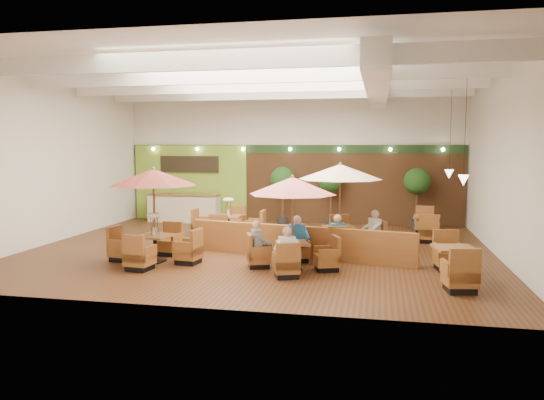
% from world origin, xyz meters
% --- Properties ---
extents(room, '(14.04, 14.00, 5.52)m').
position_xyz_m(room, '(0.25, 1.22, 3.63)').
color(room, '#381E0F').
rests_on(room, ground).
extents(service_counter, '(3.00, 0.75, 1.18)m').
position_xyz_m(service_counter, '(-4.40, 5.10, 0.58)').
color(service_counter, beige).
rests_on(service_counter, ground).
extents(booth_divider, '(6.65, 1.47, 0.93)m').
position_xyz_m(booth_divider, '(1.35, -0.99, 0.47)').
color(booth_divider, brown).
rests_on(booth_divider, ground).
extents(table_0, '(2.64, 2.64, 2.64)m').
position_xyz_m(table_0, '(-2.43, -2.30, 1.78)').
color(table_0, brown).
rests_on(table_0, ground).
extents(table_1, '(2.56, 2.56, 2.47)m').
position_xyz_m(table_1, '(1.42, -2.35, 1.69)').
color(table_1, brown).
rests_on(table_1, ground).
extents(table_2, '(2.82, 2.82, 2.71)m').
position_xyz_m(table_2, '(2.46, 0.08, 1.84)').
color(table_2, brown).
rests_on(table_2, ground).
extents(table_3, '(2.59, 2.59, 1.55)m').
position_xyz_m(table_3, '(-1.55, 1.95, 0.43)').
color(table_3, brown).
rests_on(table_3, ground).
extents(table_4, '(1.06, 2.82, 1.02)m').
position_xyz_m(table_4, '(5.40, -2.72, 0.39)').
color(table_4, brown).
rests_on(table_4, ground).
extents(table_5, '(0.98, 2.67, 0.98)m').
position_xyz_m(table_5, '(5.26, 3.24, 0.37)').
color(table_5, brown).
rests_on(table_5, ground).
extents(topiary_0, '(1.01, 1.01, 2.34)m').
position_xyz_m(topiary_0, '(-0.24, 5.30, 1.75)').
color(topiary_0, black).
rests_on(topiary_0, ground).
extents(topiary_1, '(1.00, 1.00, 2.32)m').
position_xyz_m(topiary_1, '(1.72, 5.30, 1.73)').
color(topiary_1, black).
rests_on(topiary_1, ground).
extents(topiary_2, '(1.01, 1.01, 2.34)m').
position_xyz_m(topiary_2, '(5.03, 5.30, 1.75)').
color(topiary_2, black).
rests_on(topiary_2, ground).
extents(diner_0, '(0.45, 0.42, 0.80)m').
position_xyz_m(diner_0, '(1.42, -3.25, 0.76)').
color(diner_0, white).
rests_on(diner_0, ground).
extents(diner_1, '(0.47, 0.45, 0.83)m').
position_xyz_m(diner_1, '(1.42, -1.45, 0.77)').
color(diner_1, '#286FAD').
rests_on(diner_1, ground).
extents(diner_2, '(0.43, 0.44, 0.79)m').
position_xyz_m(diner_2, '(0.52, -2.35, 0.75)').
color(diner_2, gray).
rests_on(diner_2, ground).
extents(diner_3, '(0.46, 0.43, 0.83)m').
position_xyz_m(diner_3, '(2.46, -0.92, 0.77)').
color(diner_3, '#286FAD').
rests_on(diner_3, ground).
extents(diner_4, '(0.45, 0.47, 0.85)m').
position_xyz_m(diner_4, '(3.45, 0.08, 0.78)').
color(diner_4, white).
rests_on(diner_4, ground).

